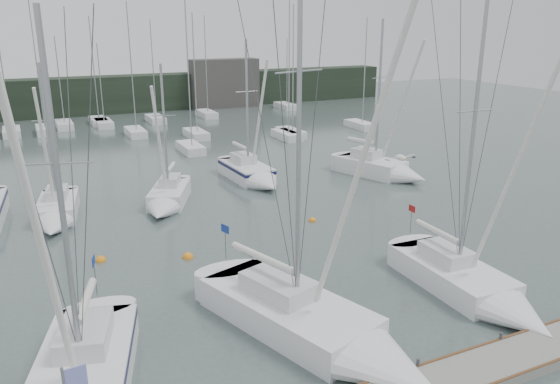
{
  "coord_description": "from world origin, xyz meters",
  "views": [
    {
      "loc": [
        -9.57,
        -16.97,
        12.06
      ],
      "look_at": [
        0.89,
        5.0,
        4.48
      ],
      "focal_mm": 35.0,
      "sensor_mm": 36.0,
      "label": 1
    }
  ],
  "objects_px": {
    "sailboat_near_right": "(480,292)",
    "sailboat_near_center": "(332,335)",
    "sailboat_mid_c": "(166,201)",
    "sailboat_mid_b": "(56,215)",
    "sailboat_mid_e": "(386,170)",
    "buoy_a": "(188,258)",
    "sailboat_mid_d": "(254,175)",
    "buoy_c": "(101,261)",
    "buoy_b": "(312,221)"
  },
  "relations": [
    {
      "from": "sailboat_near_right",
      "to": "sailboat_mid_b",
      "type": "height_order",
      "value": "sailboat_near_right"
    },
    {
      "from": "buoy_b",
      "to": "buoy_a",
      "type": "bearing_deg",
      "value": -166.51
    },
    {
      "from": "sailboat_mid_d",
      "to": "sailboat_near_center",
      "type": "bearing_deg",
      "value": -108.14
    },
    {
      "from": "buoy_b",
      "to": "buoy_c",
      "type": "height_order",
      "value": "buoy_c"
    },
    {
      "from": "sailboat_mid_e",
      "to": "sailboat_near_right",
      "type": "bearing_deg",
      "value": -134.49
    },
    {
      "from": "buoy_a",
      "to": "sailboat_mid_d",
      "type": "bearing_deg",
      "value": 53.16
    },
    {
      "from": "buoy_a",
      "to": "buoy_c",
      "type": "distance_m",
      "value": 4.57
    },
    {
      "from": "sailboat_mid_d",
      "to": "sailboat_mid_e",
      "type": "height_order",
      "value": "sailboat_mid_e"
    },
    {
      "from": "sailboat_near_center",
      "to": "sailboat_mid_d",
      "type": "distance_m",
      "value": 23.26
    },
    {
      "from": "sailboat_near_center",
      "to": "sailboat_mid_b",
      "type": "distance_m",
      "value": 21.27
    },
    {
      "from": "sailboat_near_right",
      "to": "sailboat_mid_b",
      "type": "xyz_separation_m",
      "value": [
        -16.4,
        19.19,
        -0.01
      ]
    },
    {
      "from": "sailboat_mid_c",
      "to": "buoy_b",
      "type": "height_order",
      "value": "sailboat_mid_c"
    },
    {
      "from": "sailboat_near_center",
      "to": "buoy_a",
      "type": "bearing_deg",
      "value": 85.7
    },
    {
      "from": "buoy_a",
      "to": "buoy_c",
      "type": "xyz_separation_m",
      "value": [
        -4.29,
        1.58,
        0.0
      ]
    },
    {
      "from": "sailboat_mid_c",
      "to": "sailboat_mid_d",
      "type": "distance_m",
      "value": 8.34
    },
    {
      "from": "sailboat_mid_d",
      "to": "buoy_a",
      "type": "xyz_separation_m",
      "value": [
        -8.77,
        -11.71,
        -0.6
      ]
    },
    {
      "from": "sailboat_near_center",
      "to": "sailboat_mid_b",
      "type": "height_order",
      "value": "sailboat_near_center"
    },
    {
      "from": "buoy_b",
      "to": "buoy_c",
      "type": "bearing_deg",
      "value": -177.7
    },
    {
      "from": "buoy_b",
      "to": "sailboat_near_right",
      "type": "bearing_deg",
      "value": -82.31
    },
    {
      "from": "sailboat_near_center",
      "to": "buoy_b",
      "type": "relative_size",
      "value": 37.52
    },
    {
      "from": "buoy_a",
      "to": "buoy_c",
      "type": "relative_size",
      "value": 1.04
    },
    {
      "from": "buoy_b",
      "to": "buoy_c",
      "type": "distance_m",
      "value": 13.06
    },
    {
      "from": "sailboat_near_right",
      "to": "sailboat_mid_c",
      "type": "xyz_separation_m",
      "value": [
        -9.42,
        19.01,
        -0.0
      ]
    },
    {
      "from": "sailboat_near_center",
      "to": "sailboat_mid_d",
      "type": "bearing_deg",
      "value": 56.72
    },
    {
      "from": "buoy_c",
      "to": "sailboat_near_right",
      "type": "bearing_deg",
      "value": -39.15
    },
    {
      "from": "sailboat_mid_e",
      "to": "buoy_c",
      "type": "relative_size",
      "value": 23.38
    },
    {
      "from": "sailboat_mid_c",
      "to": "buoy_a",
      "type": "relative_size",
      "value": 17.42
    },
    {
      "from": "sailboat_mid_b",
      "to": "buoy_c",
      "type": "distance_m",
      "value": 7.4
    },
    {
      "from": "sailboat_mid_c",
      "to": "buoy_c",
      "type": "bearing_deg",
      "value": -102.32
    },
    {
      "from": "sailboat_mid_b",
      "to": "sailboat_near_right",
      "type": "bearing_deg",
      "value": -40.07
    },
    {
      "from": "sailboat_near_right",
      "to": "sailboat_near_center",
      "type": "bearing_deg",
      "value": -176.48
    },
    {
      "from": "sailboat_mid_b",
      "to": "buoy_c",
      "type": "relative_size",
      "value": 18.61
    },
    {
      "from": "sailboat_near_right",
      "to": "sailboat_mid_d",
      "type": "bearing_deg",
      "value": 95.7
    },
    {
      "from": "sailboat_near_center",
      "to": "buoy_c",
      "type": "relative_size",
      "value": 31.31
    },
    {
      "from": "buoy_b",
      "to": "sailboat_mid_b",
      "type": "bearing_deg",
      "value": 155.61
    },
    {
      "from": "sailboat_near_right",
      "to": "sailboat_mid_c",
      "type": "height_order",
      "value": "sailboat_near_right"
    },
    {
      "from": "sailboat_mid_b",
      "to": "sailboat_mid_c",
      "type": "xyz_separation_m",
      "value": [
        6.97,
        -0.18,
        0.01
      ]
    },
    {
      "from": "sailboat_near_center",
      "to": "sailboat_mid_c",
      "type": "relative_size",
      "value": 1.73
    },
    {
      "from": "sailboat_near_center",
      "to": "sailboat_mid_e",
      "type": "distance_m",
      "value": 25.26
    },
    {
      "from": "sailboat_mid_e",
      "to": "buoy_b",
      "type": "relative_size",
      "value": 28.02
    },
    {
      "from": "sailboat_near_center",
      "to": "sailboat_near_right",
      "type": "xyz_separation_m",
      "value": [
        7.87,
        0.3,
        -0.05
      ]
    },
    {
      "from": "sailboat_mid_c",
      "to": "sailboat_mid_e",
      "type": "xyz_separation_m",
      "value": [
        18.01,
        -0.15,
        0.1
      ]
    },
    {
      "from": "sailboat_mid_b",
      "to": "sailboat_mid_e",
      "type": "height_order",
      "value": "sailboat_mid_e"
    },
    {
      "from": "buoy_a",
      "to": "buoy_b",
      "type": "height_order",
      "value": "buoy_a"
    },
    {
      "from": "sailboat_near_center",
      "to": "sailboat_near_right",
      "type": "height_order",
      "value": "sailboat_near_center"
    },
    {
      "from": "sailboat_near_right",
      "to": "buoy_a",
      "type": "bearing_deg",
      "value": 136.45
    },
    {
      "from": "sailboat_mid_c",
      "to": "sailboat_mid_e",
      "type": "relative_size",
      "value": 0.77
    },
    {
      "from": "sailboat_mid_b",
      "to": "sailboat_mid_d",
      "type": "xyz_separation_m",
      "value": [
        14.71,
        2.94,
        0.08
      ]
    },
    {
      "from": "sailboat_near_center",
      "to": "sailboat_mid_c",
      "type": "xyz_separation_m",
      "value": [
        -1.56,
        19.31,
        -0.06
      ]
    },
    {
      "from": "sailboat_near_center",
      "to": "sailboat_mid_d",
      "type": "xyz_separation_m",
      "value": [
        6.18,
        22.43,
        0.01
      ]
    }
  ]
}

